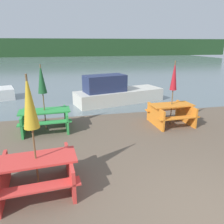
{
  "coord_description": "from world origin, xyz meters",
  "views": [
    {
      "loc": [
        -2.32,
        -2.5,
        2.96
      ],
      "look_at": [
        -0.9,
        4.02,
        0.85
      ],
      "focal_mm": 35.0,
      "sensor_mm": 36.0,
      "label": 1
    }
  ],
  "objects": [
    {
      "name": "water",
      "position": [
        0.0,
        31.37,
        -0.0
      ],
      "size": [
        60.0,
        50.0,
        0.0
      ],
      "color": "slate",
      "rests_on": "ground_plane"
    },
    {
      "name": "umbrella_crimson",
      "position": [
        1.54,
        4.71,
        1.82
      ],
      "size": [
        0.25,
        0.25,
        2.37
      ],
      "color": "brown",
      "rests_on": "ground_plane"
    },
    {
      "name": "far_treeline",
      "position": [
        0.0,
        51.37,
        2.0
      ],
      "size": [
        80.0,
        1.6,
        4.0
      ],
      "color": "#1E3D1E",
      "rests_on": "water"
    },
    {
      "name": "boat",
      "position": [
        0.2,
        8.21,
        0.53
      ],
      "size": [
        4.8,
        2.51,
        1.47
      ],
      "rotation": [
        0.0,
        0.0,
        0.25
      ],
      "color": "beige",
      "rests_on": "water"
    },
    {
      "name": "picnic_table_orange",
      "position": [
        1.54,
        4.71,
        0.46
      ],
      "size": [
        1.61,
        1.44,
        0.78
      ],
      "rotation": [
        0.0,
        0.0,
        0.04
      ],
      "color": "orange",
      "rests_on": "ground_plane"
    },
    {
      "name": "umbrella_gold",
      "position": [
        -3.0,
        1.67,
        1.89
      ],
      "size": [
        0.3,
        0.3,
        2.43
      ],
      "color": "brown",
      "rests_on": "ground_plane"
    },
    {
      "name": "picnic_table_green",
      "position": [
        -3.07,
        5.1,
        0.45
      ],
      "size": [
        1.8,
        1.48,
        0.73
      ],
      "rotation": [
        0.0,
        0.0,
        0.06
      ],
      "color": "green",
      "rests_on": "ground_plane"
    },
    {
      "name": "umbrella_darkgreen",
      "position": [
        -3.07,
        5.1,
        1.8
      ],
      "size": [
        0.3,
        0.3,
        2.3
      ],
      "color": "brown",
      "rests_on": "ground_plane"
    },
    {
      "name": "picnic_table_red",
      "position": [
        -3.0,
        1.67,
        0.44
      ],
      "size": [
        1.72,
        1.51,
        0.73
      ],
      "rotation": [
        0.0,
        0.0,
        0.08
      ],
      "color": "red",
      "rests_on": "ground_plane"
    }
  ]
}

